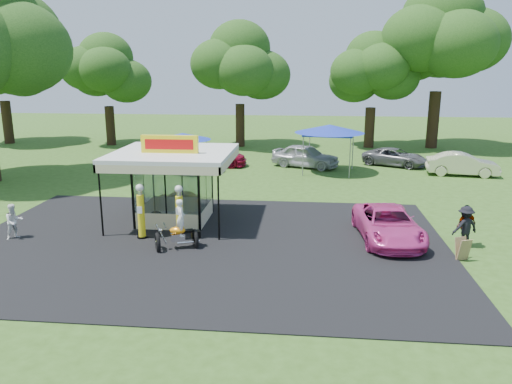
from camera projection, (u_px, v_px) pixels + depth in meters
ground at (194, 262)px, 18.84m from camera, size 120.00×120.00×0.00m
asphalt_apron at (204, 243)px, 20.76m from camera, size 20.00×14.00×0.04m
gas_station_kiosk at (174, 185)px, 23.42m from camera, size 5.40×5.40×4.18m
gas_pump_left at (141, 213)px, 21.13m from camera, size 0.45×0.45×2.40m
gas_pump_right at (180, 214)px, 20.96m from camera, size 0.45×0.45×2.39m
motorcycle at (180, 229)px, 19.99m from camera, size 1.89×1.43×2.15m
spare_tires at (157, 220)px, 22.76m from camera, size 0.94×0.62×0.79m
a_frame_sign at (463, 249)px, 18.89m from camera, size 0.53×0.58×0.87m
kiosk_car at (186, 199)px, 25.87m from camera, size 2.82×1.13×0.96m
pink_sedan at (388, 224)px, 21.03m from camera, size 2.75×5.25×1.41m
spectator_west at (14, 221)px, 21.19m from camera, size 0.92×0.95×1.54m
spectator_east_a at (465, 227)px, 20.19m from camera, size 1.28×1.02×1.73m
spectator_east_b at (466, 225)px, 20.41m from camera, size 1.08×0.87×1.72m
bg_car_b at (210, 156)px, 37.04m from camera, size 5.44×2.27×1.57m
bg_car_c at (305, 156)px, 36.55m from camera, size 5.30×3.70×1.68m
bg_car_d at (395, 157)px, 37.15m from camera, size 5.16×4.00×1.30m
bg_car_e at (462, 164)px, 33.77m from camera, size 4.85×2.23×1.54m
tent_west at (183, 137)px, 34.47m from camera, size 3.92×3.92×2.74m
tent_east at (329, 129)px, 34.24m from camera, size 4.77×4.77×3.34m
oak_far_a at (1, 67)px, 46.69m from camera, size 9.58×9.58×11.35m
oak_far_b at (107, 76)px, 45.91m from camera, size 8.42×8.42×10.04m
oak_far_c at (240, 69)px, 44.90m from camera, size 9.35×9.35×11.02m
oak_far_d at (372, 76)px, 44.45m from camera, size 8.45×8.45×10.06m
oak_far_e at (440, 46)px, 43.57m from camera, size 11.85×11.85×14.11m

